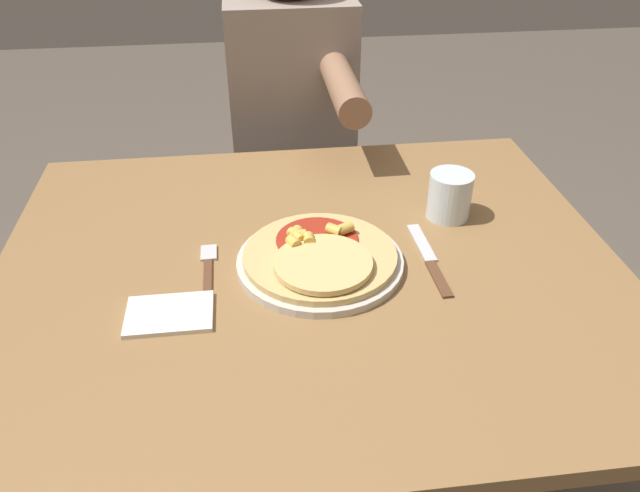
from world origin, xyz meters
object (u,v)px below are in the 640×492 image
(knife, at_px, (430,260))
(person_diner, at_px, (294,128))
(dining_table, at_px, (311,312))
(drinking_glass, at_px, (450,196))
(plate, at_px, (320,262))
(pizza, at_px, (320,255))
(fork, at_px, (208,270))

(knife, bearing_deg, person_diner, 103.65)
(dining_table, height_order, drinking_glass, drinking_glass)
(dining_table, relative_size, plate, 3.77)
(plate, height_order, drinking_glass, drinking_glass)
(dining_table, bearing_deg, knife, -5.17)
(plate, relative_size, pizza, 1.09)
(fork, bearing_deg, person_diner, 73.49)
(fork, relative_size, knife, 0.79)
(drinking_glass, height_order, person_diner, person_diner)
(pizza, height_order, person_diner, person_diner)
(pizza, bearing_deg, dining_table, 141.91)
(pizza, xyz_separation_m, fork, (-0.19, 0.01, -0.02))
(dining_table, relative_size, pizza, 4.11)
(fork, height_order, knife, same)
(dining_table, relative_size, fork, 6.19)
(knife, relative_size, person_diner, 0.18)
(knife, distance_m, person_diner, 0.74)
(dining_table, xyz_separation_m, knife, (0.21, -0.02, 0.11))
(pizza, distance_m, person_diner, 0.72)
(pizza, relative_size, person_diner, 0.22)
(drinking_glass, bearing_deg, dining_table, -156.18)
(fork, relative_size, drinking_glass, 1.94)
(dining_table, xyz_separation_m, drinking_glass, (0.28, 0.12, 0.16))
(plate, distance_m, person_diner, 0.71)
(dining_table, xyz_separation_m, plate, (0.02, -0.01, 0.12))
(knife, bearing_deg, plate, 176.65)
(drinking_glass, bearing_deg, plate, -153.55)
(knife, xyz_separation_m, drinking_glass, (0.07, 0.14, 0.04))
(person_diner, bearing_deg, fork, -106.51)
(plate, bearing_deg, fork, 178.10)
(plate, bearing_deg, dining_table, 155.28)
(pizza, height_order, knife, pizza)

